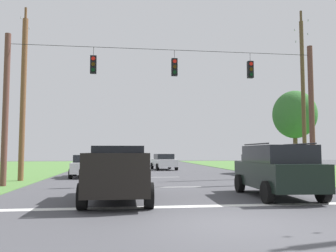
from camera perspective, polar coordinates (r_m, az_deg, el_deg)
The scene contains 14 objects.
ground_plane at distance 8.82m, azimuth 10.30°, elevation -15.59°, with size 120.00×120.00×0.00m, color #47474C.
stop_bar_stripe at distance 11.38m, azimuth 6.06°, elevation -13.01°, with size 14.21×0.45×0.01m, color white.
lane_dash_0 at distance 17.23m, azimuth 1.35°, elevation -10.04°, with size 0.15×2.50×0.01m, color white.
lane_dash_1 at distance 23.77m, azimuth -1.09°, elevation -8.44°, with size 0.15×2.50×0.01m, color white.
lane_dash_2 at distance 32.00m, azimuth -2.73°, elevation -7.36°, with size 0.15×2.50×0.01m, color white.
overhead_signal_span at distance 18.60m, azimuth 0.05°, elevation 3.55°, with size 16.84×0.31×7.81m.
pickup_truck at distance 12.66m, azimuth -8.29°, elevation -7.72°, with size 2.32×5.42×1.95m.
suv_black at distance 14.05m, azimuth 17.48°, elevation -6.84°, with size 2.41×4.89×2.05m.
distant_car_crossing_white at distance 33.58m, azimuth -0.70°, elevation -5.87°, with size 2.33×4.45×1.52m.
distant_car_oncoming at distance 27.32m, azimuth 14.24°, elevation -6.12°, with size 2.28×4.43×1.52m.
distant_car_far_parked at distance 24.53m, azimuth -13.31°, elevation -6.36°, with size 2.16×4.37×1.52m.
utility_pole_mid_right at distance 25.59m, azimuth 21.41°, elevation 5.09°, with size 0.27×1.93×11.58m.
utility_pole_near_left at distance 22.52m, azimuth -22.80°, elevation 4.55°, with size 0.32×1.85×10.54m.
tree_roadside_right at distance 31.02m, azimuth 20.17°, elevation 1.75°, with size 3.63×3.63×6.88m.
Camera 1 is at (-2.60, -8.24, 1.74)m, focal length 36.92 mm.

